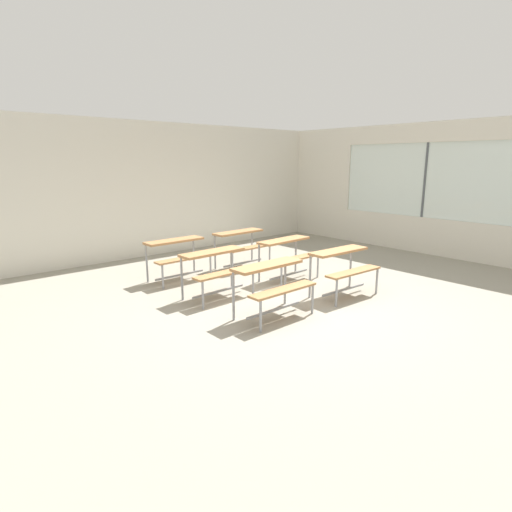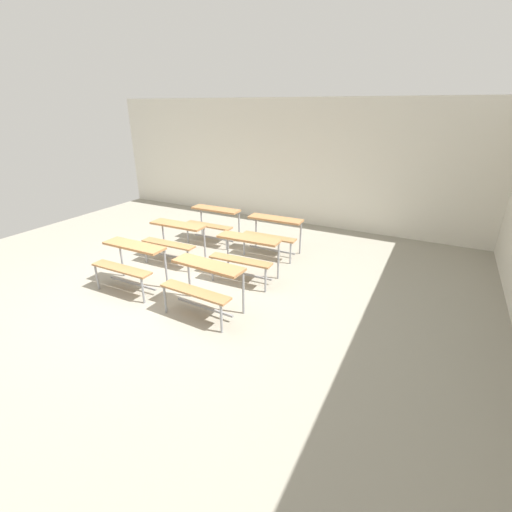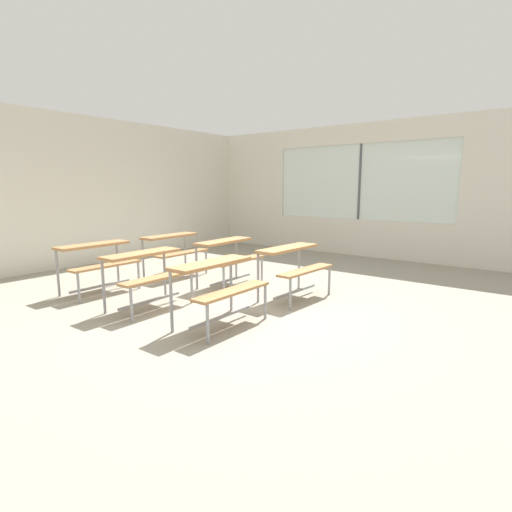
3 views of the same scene
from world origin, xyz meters
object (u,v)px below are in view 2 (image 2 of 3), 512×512
Objects in this scene: desk_bench_r0c1 at (204,278)px; desk_bench_r2c0 at (213,217)px; desk_bench_r0c0 at (130,257)px; desk_bench_r2c1 at (273,228)px; desk_bench_r1c0 at (175,234)px; desk_bench_r1c1 at (246,249)px.

desk_bench_r2c0 is at bearing 124.05° from desk_bench_r0c1.
desk_bench_r0c0 and desk_bench_r2c0 have the same top height.
desk_bench_r1c0 is at bearing -142.67° from desk_bench_r2c1.
desk_bench_r1c1 is at bearing -88.12° from desk_bench_r2c1.
desk_bench_r0c0 is 2.46m from desk_bench_r2c0.
desk_bench_r2c0 is at bearing 90.68° from desk_bench_r0c0.
desk_bench_r2c0 is 0.99× the size of desk_bench_r2c1.
desk_bench_r0c1 and desk_bench_r1c1 have the same top height.
desk_bench_r2c0 is (-0.04, 2.46, 0.00)m from desk_bench_r0c0.
desk_bench_r0c0 is 0.98× the size of desk_bench_r1c1.
desk_bench_r1c0 is at bearing 176.24° from desk_bench_r1c1.
desk_bench_r2c0 is (-1.54, 2.53, 0.00)m from desk_bench_r0c1.
desk_bench_r2c1 is at bearing 94.50° from desk_bench_r0c1.
desk_bench_r0c0 is 2.80m from desk_bench_r2c1.
desk_bench_r1c0 and desk_bench_r1c1 have the same top height.
desk_bench_r0c0 is 1.00× the size of desk_bench_r2c0.
desk_bench_r2c1 is at bearing 37.27° from desk_bench_r1c0.
desk_bench_r1c1 is 1.25m from desk_bench_r2c1.
desk_bench_r0c0 is 1.20m from desk_bench_r1c0.
desk_bench_r0c0 is at bearing 179.97° from desk_bench_r0c1.
desk_bench_r0c0 is 0.98× the size of desk_bench_r0c1.
desk_bench_r1c1 and desk_bench_r2c0 have the same top height.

